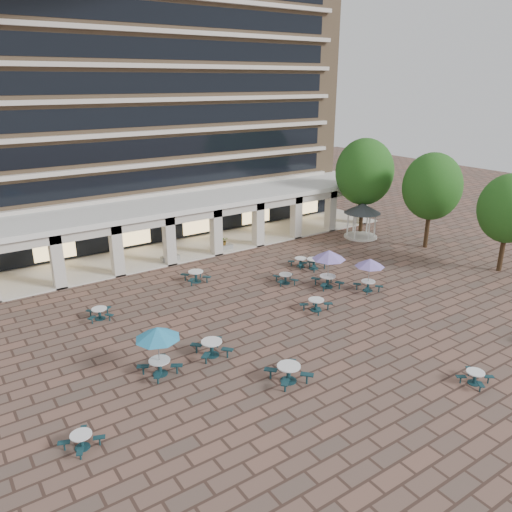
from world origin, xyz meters
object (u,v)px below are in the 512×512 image
object	(u,v)px
picnic_table_0	(82,440)
planter_right	(224,245)
gazebo	(362,212)
planter_left	(170,257)
picnic_table_1	(289,372)
picnic_table_2	(475,376)

from	to	relation	value
picnic_table_0	planter_right	world-z (taller)	planter_right
gazebo	planter_left	bearing A→B (deg)	167.67
picnic_table_0	picnic_table_1	size ratio (longest dim) A/B	0.88
planter_left	planter_right	bearing A→B (deg)	0.00
planter_right	picnic_table_1	bearing A→B (deg)	-111.82
picnic_table_1	planter_left	bearing A→B (deg)	85.54
planter_left	planter_right	size ratio (longest dim) A/B	1.00
picnic_table_1	picnic_table_2	bearing A→B (deg)	-32.35
picnic_table_0	planter_left	size ratio (longest dim) A/B	1.18
picnic_table_2	planter_right	distance (m)	23.90
gazebo	planter_right	world-z (taller)	gazebo
picnic_table_1	gazebo	xyz separation A→B (m)	(19.98, 14.89, 1.89)
picnic_table_1	picnic_table_2	world-z (taller)	picnic_table_1
picnic_table_1	gazebo	bearing A→B (deg)	39.76
picnic_table_1	picnic_table_0	bearing A→B (deg)	177.65
planter_right	planter_left	bearing A→B (deg)	180.00
picnic_table_2	gazebo	xyz separation A→B (m)	(12.68, 20.07, 2.02)
picnic_table_0	gazebo	world-z (taller)	gazebo
gazebo	planter_left	size ratio (longest dim) A/B	2.28
planter_right	gazebo	bearing A→B (deg)	-17.04
picnic_table_1	picnic_table_2	size ratio (longest dim) A/B	1.24
picnic_table_2	planter_left	xyz separation A→B (m)	(-4.82, 23.90, 0.05)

